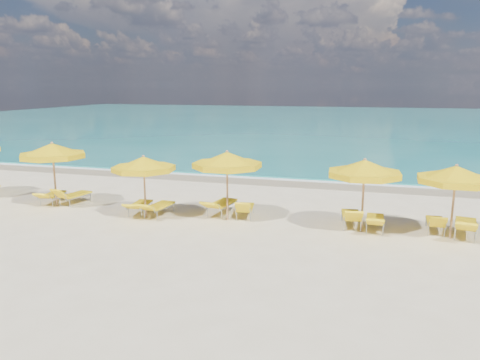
# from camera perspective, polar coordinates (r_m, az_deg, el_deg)

# --- Properties ---
(ground_plane) EXTENTS (120.00, 120.00, 0.00)m
(ground_plane) POSITION_cam_1_polar(r_m,az_deg,el_deg) (16.73, -1.43, -5.02)
(ground_plane) COLOR beige
(ocean) EXTENTS (120.00, 80.00, 0.30)m
(ocean) POSITION_cam_1_polar(r_m,az_deg,el_deg) (63.65, 11.78, 7.00)
(ocean) COLOR #157A77
(ocean) RESTS_ON ground
(wet_sand_band) EXTENTS (120.00, 2.60, 0.01)m
(wet_sand_band) POSITION_cam_1_polar(r_m,az_deg,el_deg) (23.69, 3.96, -0.10)
(wet_sand_band) COLOR tan
(wet_sand_band) RESTS_ON ground
(foam_line) EXTENTS (120.00, 1.20, 0.03)m
(foam_line) POSITION_cam_1_polar(r_m,az_deg,el_deg) (24.45, 4.36, 0.26)
(foam_line) COLOR white
(foam_line) RESTS_ON ground
(whitecap_near) EXTENTS (14.00, 0.36, 0.05)m
(whitecap_near) POSITION_cam_1_polar(r_m,az_deg,el_deg) (34.39, -2.45, 3.56)
(whitecap_near) COLOR white
(whitecap_near) RESTS_ON ground
(whitecap_far) EXTENTS (18.00, 0.30, 0.05)m
(whitecap_far) POSITION_cam_1_polar(r_m,az_deg,el_deg) (39.70, 20.58, 3.90)
(whitecap_far) COLOR white
(whitecap_far) RESTS_ON ground
(umbrella_1) EXTENTS (3.17, 3.17, 2.59)m
(umbrella_1) POSITION_cam_1_polar(r_m,az_deg,el_deg) (19.79, -21.89, 3.27)
(umbrella_1) COLOR tan
(umbrella_1) RESTS_ON ground
(umbrella_2) EXTENTS (2.73, 2.73, 2.32)m
(umbrella_2) POSITION_cam_1_polar(r_m,az_deg,el_deg) (17.06, -11.67, 1.87)
(umbrella_2) COLOR tan
(umbrella_2) RESTS_ON ground
(umbrella_3) EXTENTS (3.25, 3.25, 2.51)m
(umbrella_3) POSITION_cam_1_polar(r_m,az_deg,el_deg) (16.50, -1.59, 2.38)
(umbrella_3) COLOR tan
(umbrella_3) RESTS_ON ground
(umbrella_4) EXTENTS (3.07, 3.07, 2.46)m
(umbrella_4) POSITION_cam_1_polar(r_m,az_deg,el_deg) (15.63, 14.93, 1.30)
(umbrella_4) COLOR tan
(umbrella_4) RESTS_ON ground
(umbrella_5) EXTENTS (3.12, 3.12, 2.39)m
(umbrella_5) POSITION_cam_1_polar(r_m,az_deg,el_deg) (15.84, 24.82, 0.54)
(umbrella_5) COLOR tan
(umbrella_5) RESTS_ON ground
(lounger_1_left) EXTENTS (0.85, 1.80, 0.66)m
(lounger_1_left) POSITION_cam_1_polar(r_m,az_deg,el_deg) (20.67, -21.87, -2.07)
(lounger_1_left) COLOR #A5A8AD
(lounger_1_left) RESTS_ON ground
(lounger_1_right) EXTENTS (0.85, 1.80, 0.82)m
(lounger_1_right) POSITION_cam_1_polar(r_m,az_deg,el_deg) (20.22, -19.50, -2.14)
(lounger_1_right) COLOR #A5A8AD
(lounger_1_right) RESTS_ON ground
(lounger_2_left) EXTENTS (0.74, 1.77, 0.63)m
(lounger_2_left) POSITION_cam_1_polar(r_m,az_deg,el_deg) (18.04, -12.10, -3.39)
(lounger_2_left) COLOR #A5A8AD
(lounger_2_left) RESTS_ON ground
(lounger_2_right) EXTENTS (0.78, 1.88, 0.71)m
(lounger_2_right) POSITION_cam_1_polar(r_m,az_deg,el_deg) (17.59, -9.88, -3.63)
(lounger_2_right) COLOR #A5A8AD
(lounger_2_right) RESTS_ON ground
(lounger_3_left) EXTENTS (0.89, 2.04, 0.75)m
(lounger_3_left) POSITION_cam_1_polar(r_m,az_deg,el_deg) (17.58, -2.27, -3.42)
(lounger_3_left) COLOR #A5A8AD
(lounger_3_left) RESTS_ON ground
(lounger_3_right) EXTENTS (0.80, 1.69, 0.79)m
(lounger_3_right) POSITION_cam_1_polar(r_m,az_deg,el_deg) (17.15, 0.63, -3.88)
(lounger_3_right) COLOR #A5A8AD
(lounger_3_right) RESTS_ON ground
(lounger_4_left) EXTENTS (0.82, 1.86, 0.84)m
(lounger_4_left) POSITION_cam_1_polar(r_m,az_deg,el_deg) (16.49, 13.39, -4.77)
(lounger_4_left) COLOR #A5A8AD
(lounger_4_left) RESTS_ON ground
(lounger_4_right) EXTENTS (0.60, 1.78, 0.69)m
(lounger_4_right) POSITION_cam_1_polar(r_m,az_deg,el_deg) (16.31, 16.12, -5.16)
(lounger_4_right) COLOR #A5A8AD
(lounger_4_right) RESTS_ON ground
(lounger_5_left) EXTENTS (0.59, 1.60, 0.77)m
(lounger_5_left) POSITION_cam_1_polar(r_m,az_deg,el_deg) (16.76, 22.70, -5.19)
(lounger_5_left) COLOR #A5A8AD
(lounger_5_left) RESTS_ON ground
(lounger_5_right) EXTENTS (0.94, 2.03, 0.78)m
(lounger_5_right) POSITION_cam_1_polar(r_m,az_deg,el_deg) (16.66, 25.77, -5.43)
(lounger_5_right) COLOR #A5A8AD
(lounger_5_right) RESTS_ON ground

